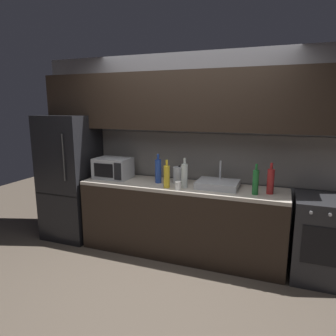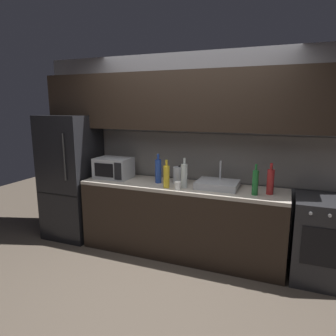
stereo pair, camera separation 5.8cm
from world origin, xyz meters
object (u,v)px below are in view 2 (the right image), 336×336
at_px(oven_range, 323,240).
at_px(wine_bottle_red, 270,181).
at_px(wine_bottle_blue, 158,171).
at_px(mug_white, 178,186).
at_px(microwave, 114,168).
at_px(refrigerator, 72,177).
at_px(wine_bottle_clear, 184,175).
at_px(wine_bottle_green, 255,182).
at_px(kettle, 179,175).
at_px(wine_bottle_yellow, 166,176).

distance_m(oven_range, wine_bottle_red, 0.82).
distance_m(wine_bottle_blue, mug_white, 0.41).
relative_size(microwave, mug_white, 4.89).
bearing_deg(refrigerator, wine_bottle_clear, -3.66).
relative_size(wine_bottle_green, wine_bottle_blue, 0.93).
height_order(oven_range, wine_bottle_red, wine_bottle_red).
xyz_separation_m(wine_bottle_red, mug_white, (-0.99, -0.20, -0.10)).
bearing_deg(wine_bottle_clear, wine_bottle_green, -0.13).
bearing_deg(mug_white, kettle, 105.67).
bearing_deg(mug_white, wine_bottle_red, 11.13).
relative_size(wine_bottle_yellow, mug_white, 3.51).
relative_size(microwave, wine_bottle_clear, 1.31).
height_order(oven_range, kettle, kettle).
height_order(refrigerator, oven_range, refrigerator).
distance_m(wine_bottle_clear, mug_white, 0.15).
xyz_separation_m(refrigerator, microwave, (0.68, 0.02, 0.17)).
bearing_deg(wine_bottle_yellow, wine_bottle_green, 4.10).
bearing_deg(kettle, refrigerator, -177.72).
xyz_separation_m(wine_bottle_clear, wine_bottle_red, (0.95, 0.09, -0.00)).
bearing_deg(wine_bottle_green, kettle, 169.31).
relative_size(refrigerator, microwave, 3.74).
height_order(oven_range, microwave, microwave).
bearing_deg(wine_bottle_green, oven_range, 8.79).
xyz_separation_m(microwave, wine_bottle_clear, (1.03, -0.13, 0.01)).
xyz_separation_m(wine_bottle_clear, wine_bottle_yellow, (-0.19, -0.07, -0.01)).
distance_m(kettle, wine_bottle_yellow, 0.26).
bearing_deg(wine_bottle_clear, wine_bottle_yellow, -159.31).
xyz_separation_m(refrigerator, oven_range, (3.23, -0.00, -0.41)).
distance_m(wine_bottle_blue, wine_bottle_yellow, 0.25).
bearing_deg(wine_bottle_blue, wine_bottle_green, -5.15).
xyz_separation_m(wine_bottle_blue, mug_white, (0.33, -0.21, -0.11)).
height_order(refrigerator, wine_bottle_green, refrigerator).
relative_size(refrigerator, wine_bottle_clear, 4.89).
xyz_separation_m(microwave, mug_white, (0.99, -0.24, -0.09)).
relative_size(wine_bottle_clear, wine_bottle_red, 1.02).
relative_size(refrigerator, wine_bottle_green, 5.09).
bearing_deg(oven_range, wine_bottle_yellow, -173.94).
bearing_deg(wine_bottle_red, kettle, 175.35).
height_order(refrigerator, wine_bottle_red, refrigerator).
bearing_deg(refrigerator, wine_bottle_red, -0.52).
relative_size(microwave, kettle, 2.02).
bearing_deg(wine_bottle_blue, mug_white, -32.77).
height_order(kettle, wine_bottle_clear, wine_bottle_clear).
bearing_deg(refrigerator, wine_bottle_green, -2.53).
distance_m(oven_range, kettle, 1.73).
bearing_deg(wine_bottle_yellow, kettle, 73.44).
distance_m(kettle, wine_bottle_blue, 0.27).
bearing_deg(mug_white, refrigerator, 172.50).
height_order(refrigerator, mug_white, refrigerator).
relative_size(wine_bottle_blue, wine_bottle_yellow, 1.10).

